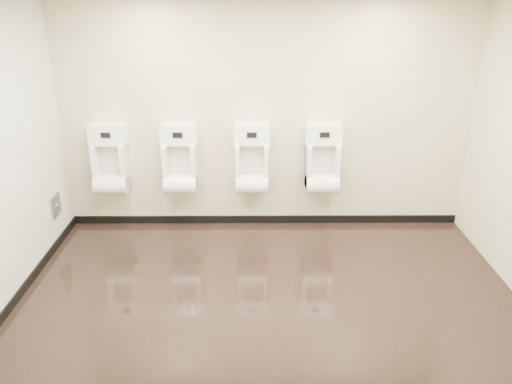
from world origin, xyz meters
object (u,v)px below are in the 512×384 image
urinal_0 (110,164)px  urinal_2 (252,164)px  urinal_3 (322,164)px  access_panel (55,205)px  urinal_1 (180,164)px

urinal_0 → urinal_2: same height
urinal_3 → access_panel: bearing=-172.8°
access_panel → urinal_3: 3.23m
urinal_0 → urinal_2: 1.73m
urinal_0 → urinal_3: same height
access_panel → urinal_2: size_ratio=0.30×
urinal_2 → urinal_3: (0.87, 0.00, 0.00)m
access_panel → urinal_2: urinal_2 is taller
access_panel → urinal_3: size_ratio=0.30×
urinal_0 → urinal_3: bearing=0.0°
urinal_2 → access_panel: bearing=-170.2°
urinal_1 → urinal_0: bearing=180.0°
access_panel → urinal_1: (1.43, 0.40, 0.37)m
access_panel → urinal_1: bearing=15.6°
access_panel → urinal_3: urinal_3 is taller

